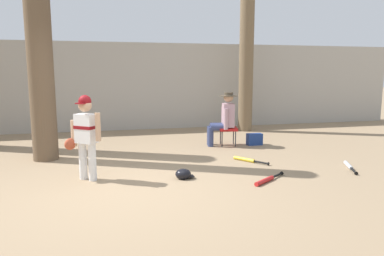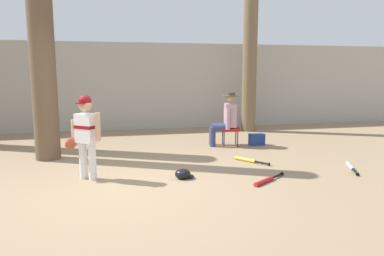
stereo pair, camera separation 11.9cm
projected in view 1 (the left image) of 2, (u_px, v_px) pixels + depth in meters
ground_plane at (123, 190)px, 5.06m from camera, size 60.00×60.00×0.00m
concrete_back_wall at (111, 87)px, 10.24m from camera, size 18.00×0.36×2.47m
tree_near_player at (39, 44)px, 6.51m from camera, size 0.77×0.77×5.09m
tree_behind_spectator at (246, 65)px, 9.96m from camera, size 0.53×0.53×4.19m
young_ballplayer at (85, 132)px, 5.43m from camera, size 0.59×0.41×1.31m
folding_stool at (228, 129)px, 8.10m from camera, size 0.47×0.47×0.41m
seated_spectator at (224, 117)px, 8.05m from camera, size 0.68×0.54×1.20m
handbag_beside_stool at (254, 139)px, 8.19m from camera, size 0.34×0.19×0.26m
bat_red_barrel at (267, 180)px, 5.42m from camera, size 0.68×0.50×0.07m
bat_yellow_trainer at (247, 160)px, 6.67m from camera, size 0.47×0.64×0.07m
bat_aluminum_silver at (349, 166)px, 6.21m from camera, size 0.36×0.70×0.07m
batting_helmet_black at (183, 174)px, 5.59m from camera, size 0.29×0.22×0.17m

